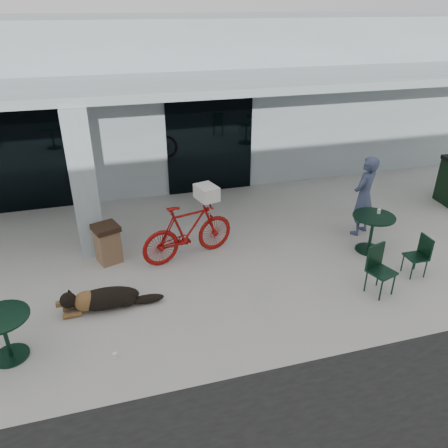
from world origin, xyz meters
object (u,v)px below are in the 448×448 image
object	(u,v)px
dog	(106,297)
cafe_table_near	(6,337)
bicycle	(188,231)
person	(364,196)
cafe_chair_far_a	(382,271)
cafe_chair_far_b	(416,256)
cafe_table_far	(371,233)
trash_receptacle	(108,244)

from	to	relation	value
dog	cafe_table_near	world-z (taller)	cafe_table_near
bicycle	person	xyz separation A→B (m)	(4.07, -0.02, 0.31)
cafe_table_near	cafe_chair_far_a	bearing A→B (deg)	-0.88
dog	cafe_chair_far_b	world-z (taller)	cafe_chair_far_b
cafe_chair_far_b	person	bearing A→B (deg)	-176.03
cafe_chair_far_a	person	world-z (taller)	person
cafe_table_far	trash_receptacle	xyz separation A→B (m)	(-5.49, 1.10, -0.00)
dog	cafe_table_far	size ratio (longest dim) A/B	1.52
trash_receptacle	cafe_chair_far_a	bearing A→B (deg)	-27.99
person	dog	bearing A→B (deg)	-16.91
cafe_table_far	cafe_chair_far_b	distance (m)	1.12
trash_receptacle	dog	bearing A→B (deg)	-94.57
bicycle	cafe_table_far	bearing A→B (deg)	-117.11
trash_receptacle	cafe_chair_far_b	bearing A→B (deg)	-20.62
dog	cafe_table_near	distance (m)	1.69
cafe_table_near	cafe_table_far	bearing A→B (deg)	10.66
person	trash_receptacle	xyz separation A→B (m)	(-5.72, 0.31, -0.52)
dog	trash_receptacle	bearing A→B (deg)	83.04
cafe_table_far	trash_receptacle	bearing A→B (deg)	168.61
dog	cafe_table_far	bearing A→B (deg)	2.76
cafe_chair_far_a	cafe_chair_far_b	bearing A→B (deg)	2.07
bicycle	cafe_table_far	xyz separation A→B (m)	(3.84, -0.81, -0.20)
cafe_chair_far_b	person	distance (m)	1.94
person	bicycle	bearing A→B (deg)	-29.70
cafe_table_far	trash_receptacle	distance (m)	5.60
cafe_table_near	trash_receptacle	bearing A→B (deg)	56.77
cafe_table_far	trash_receptacle	size ratio (longest dim) A/B	1.07
bicycle	cafe_chair_far_a	xyz separation A→B (m)	(3.13, -2.24, -0.15)
cafe_chair_far_a	trash_receptacle	size ratio (longest dim) A/B	1.14
cafe_table_far	person	xyz separation A→B (m)	(0.23, 0.79, 0.51)
dog	cafe_chair_far_b	bearing A→B (deg)	-7.88
cafe_chair_far_a	cafe_chair_far_b	distance (m)	1.08
dog	cafe_chair_far_b	size ratio (longest dim) A/B	1.62
bicycle	dog	xyz separation A→B (m)	(-1.77, -1.32, -0.39)
dog	person	bearing A→B (deg)	10.13
dog	cafe_table_far	world-z (taller)	cafe_table_far
bicycle	dog	distance (m)	2.24
cafe_chair_far_a	cafe_table_far	bearing A→B (deg)	46.39
cafe_chair_far_a	trash_receptacle	xyz separation A→B (m)	(-4.77, 2.54, -0.06)
cafe_table_far	person	bearing A→B (deg)	73.73
cafe_table_near	cafe_chair_far_b	distance (m)	7.40
cafe_chair_far_a	cafe_chair_far_b	size ratio (longest dim) A/B	1.14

